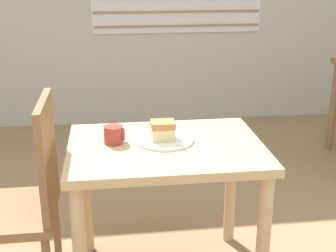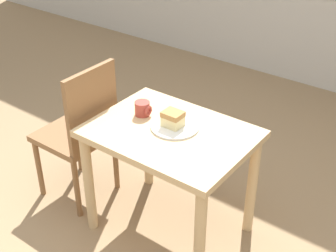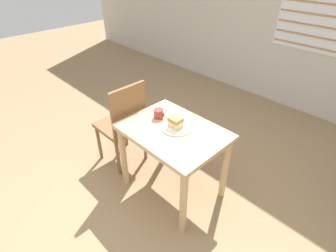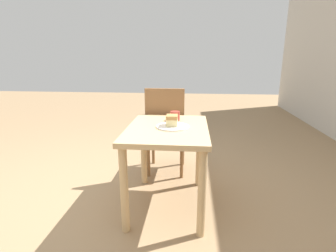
{
  "view_description": "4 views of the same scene",
  "coord_description": "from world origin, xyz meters",
  "px_view_note": "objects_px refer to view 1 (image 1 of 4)",
  "views": [
    {
      "loc": [
        -0.36,
        -1.37,
        1.49
      ],
      "look_at": [
        -0.11,
        0.64,
        0.78
      ],
      "focal_mm": 50.0,
      "sensor_mm": 36.0,
      "label": 1
    },
    {
      "loc": [
        1.16,
        -1.15,
        2.06
      ],
      "look_at": [
        -0.14,
        0.58,
        0.74
      ],
      "focal_mm": 50.0,
      "sensor_mm": 36.0,
      "label": 2
    },
    {
      "loc": [
        1.15,
        -0.72,
        1.99
      ],
      "look_at": [
        -0.18,
        0.58,
        0.72
      ],
      "focal_mm": 28.0,
      "sensor_mm": 36.0,
      "label": 3
    },
    {
      "loc": [
        1.93,
        0.77,
        1.28
      ],
      "look_at": [
        -0.13,
        0.58,
        0.72
      ],
      "focal_mm": 28.0,
      "sensor_mm": 36.0,
      "label": 4
    }
  ],
  "objects_px": {
    "plate": "(165,140)",
    "coffee_mug": "(114,135)",
    "chair_near_window": "(23,199)",
    "cake_slice": "(163,130)",
    "dining_table_near": "(166,169)"
  },
  "relations": [
    {
      "from": "plate",
      "to": "cake_slice",
      "type": "distance_m",
      "value": 0.05
    },
    {
      "from": "plate",
      "to": "coffee_mug",
      "type": "distance_m",
      "value": 0.23
    },
    {
      "from": "dining_table_near",
      "to": "cake_slice",
      "type": "distance_m",
      "value": 0.18
    },
    {
      "from": "plate",
      "to": "coffee_mug",
      "type": "xyz_separation_m",
      "value": [
        -0.23,
        0.0,
        0.03
      ]
    },
    {
      "from": "dining_table_near",
      "to": "chair_near_window",
      "type": "distance_m",
      "value": 0.64
    },
    {
      "from": "cake_slice",
      "to": "coffee_mug",
      "type": "distance_m",
      "value": 0.22
    },
    {
      "from": "chair_near_window",
      "to": "cake_slice",
      "type": "bearing_deg",
      "value": 100.19
    },
    {
      "from": "dining_table_near",
      "to": "cake_slice",
      "type": "xyz_separation_m",
      "value": [
        -0.01,
        0.03,
        0.18
      ]
    },
    {
      "from": "dining_table_near",
      "to": "coffee_mug",
      "type": "relative_size",
      "value": 9.27
    },
    {
      "from": "chair_near_window",
      "to": "cake_slice",
      "type": "distance_m",
      "value": 0.68
    },
    {
      "from": "dining_table_near",
      "to": "coffee_mug",
      "type": "height_order",
      "value": "coffee_mug"
    },
    {
      "from": "chair_near_window",
      "to": "coffee_mug",
      "type": "distance_m",
      "value": 0.48
    },
    {
      "from": "chair_near_window",
      "to": "plate",
      "type": "xyz_separation_m",
      "value": [
        0.63,
        0.12,
        0.2
      ]
    },
    {
      "from": "chair_near_window",
      "to": "plate",
      "type": "distance_m",
      "value": 0.67
    },
    {
      "from": "dining_table_near",
      "to": "coffee_mug",
      "type": "bearing_deg",
      "value": 168.86
    }
  ]
}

